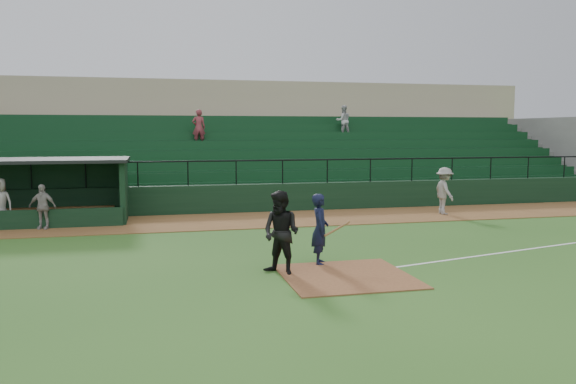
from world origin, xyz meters
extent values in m
plane|color=#2D5A1D|center=(0.00, 0.00, 0.00)|extent=(90.00, 90.00, 0.00)
cube|color=brown|center=(0.00, 8.00, 0.01)|extent=(40.00, 4.00, 0.03)
cube|color=brown|center=(0.00, -1.00, 0.01)|extent=(3.00, 3.00, 0.03)
cube|color=white|center=(8.00, 1.20, 0.01)|extent=(17.49, 4.44, 0.01)
cube|color=black|center=(0.00, 10.20, 0.60)|extent=(36.00, 0.35, 1.20)
cylinder|color=black|center=(0.00, 10.20, 2.20)|extent=(36.00, 0.06, 0.06)
cube|color=slate|center=(0.00, 15.10, 1.80)|extent=(36.00, 9.00, 3.60)
cube|color=#103D1D|center=(0.00, 14.60, 2.25)|extent=(34.56, 8.00, 4.05)
cube|color=slate|center=(18.00, 15.15, 2.10)|extent=(0.35, 9.50, 4.20)
cube|color=tan|center=(0.00, 21.60, 3.20)|extent=(38.00, 3.00, 6.40)
cube|color=slate|center=(0.00, 19.60, 3.70)|extent=(36.00, 2.00, 0.20)
imported|color=silver|center=(6.00, 16.90, 4.00)|extent=(0.83, 0.65, 1.70)
imported|color=brown|center=(-2.07, 15.90, 3.61)|extent=(0.67, 0.44, 1.83)
cube|color=black|center=(-9.75, 10.40, 1.15)|extent=(8.50, 0.20, 2.30)
cube|color=black|center=(-5.50, 9.10, 1.15)|extent=(0.20, 2.60, 2.30)
cube|color=black|center=(-9.75, 9.10, 2.36)|extent=(8.90, 3.20, 0.12)
cube|color=olive|center=(-9.75, 10.00, 0.25)|extent=(7.65, 0.40, 0.50)
imported|color=black|center=(-0.25, 0.38, 0.92)|extent=(0.60, 0.76, 1.84)
cylinder|color=olive|center=(0.15, 0.18, 0.95)|extent=(0.79, 0.34, 0.35)
imported|color=black|center=(-1.45, -0.39, 1.01)|extent=(1.23, 1.24, 2.02)
imported|color=gray|center=(7.24, 7.63, 0.99)|extent=(0.76, 1.27, 1.93)
imported|color=#A7A19C|center=(-8.20, 7.63, 0.82)|extent=(0.99, 0.58, 1.58)
imported|color=gray|center=(-9.65, 8.02, 0.93)|extent=(0.97, 0.73, 1.79)
camera|label=1|loc=(-4.44, -13.64, 3.45)|focal=35.76mm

